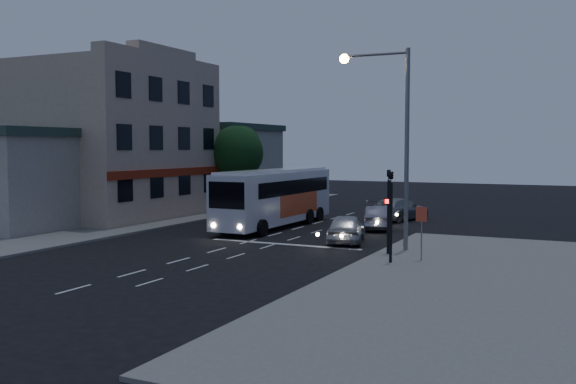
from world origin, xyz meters
The scene contains 16 objects.
ground centered at (0.00, 0.00, 0.00)m, with size 120.00×120.00×0.00m, color black.
sidewalk_near centered at (13.00, -4.00, 0.06)m, with size 12.00×24.00×0.12m, color slate.
sidewalk_far centered at (-13.00, 8.00, 0.06)m, with size 12.00×50.00×0.12m, color slate.
road_markings centered at (1.29, 3.31, 0.00)m, with size 8.00×30.55×0.01m.
tour_bus centered at (-1.39, 7.79, 1.85)m, with size 2.65×11.19×3.42m.
car_suv centered at (4.55, 3.80, 0.72)m, with size 1.70×4.24×1.44m, color silver.
car_sedan_a centered at (4.43, 9.51, 0.67)m, with size 1.41×4.05×1.33m, color gray.
car_sedan_b centered at (4.25, 14.50, 0.73)m, with size 2.03×5.00×1.45m, color gray.
traffic_signal_main centered at (7.60, 0.78, 2.42)m, with size 0.25×0.35×4.10m.
traffic_signal_side centered at (8.30, -1.20, 2.42)m, with size 0.18×0.15×4.10m.
regulatory_sign centered at (9.30, -0.24, 1.60)m, with size 0.45×0.12×2.20m.
streetlight centered at (7.34, 2.20, 5.73)m, with size 3.32×0.44×9.00m.
main_building centered at (-13.96, 8.00, 5.16)m, with size 10.12×12.00×11.00m.
low_building_south centered at (-14.50, -0.50, 3.00)m, with size 7.40×5.40×5.70m.
low_building_north centered at (-13.50, 20.00, 3.39)m, with size 9.40×9.40×6.50m.
street_tree centered at (-8.21, 15.02, 4.50)m, with size 4.00×4.00×6.20m.
Camera 1 is at (15.54, -25.96, 4.74)m, focal length 40.00 mm.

